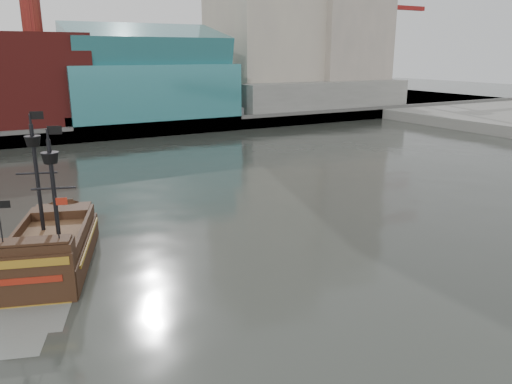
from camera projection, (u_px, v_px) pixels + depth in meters
ground at (352, 296)px, 29.61m from camera, size 400.00×400.00×0.00m
promenade_far at (73, 116)px, 106.70m from camera, size 220.00×60.00×2.00m
seawall at (105, 133)px, 81.82m from camera, size 220.00×1.00×2.60m
crane_a at (387, 32)px, 130.34m from camera, size 22.50×4.00×32.25m
crane_b at (387, 47)px, 144.21m from camera, size 19.10×4.00×26.25m
pirate_ship at (52, 252)px, 33.47m from camera, size 8.69×15.32×11.00m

